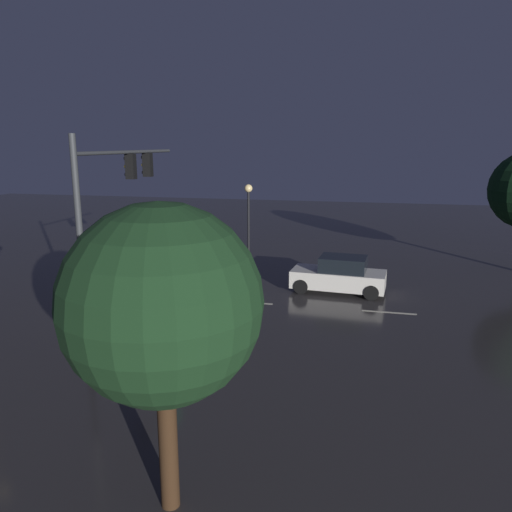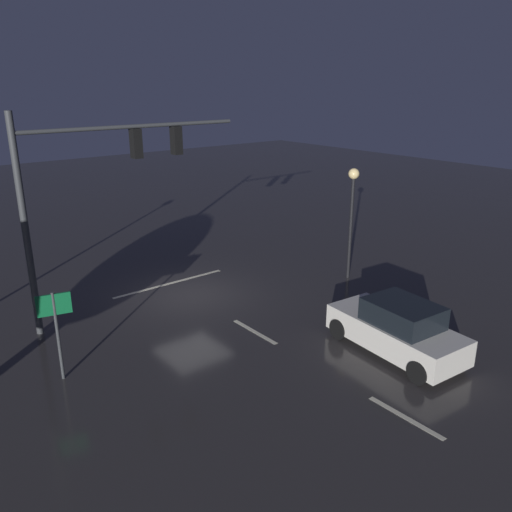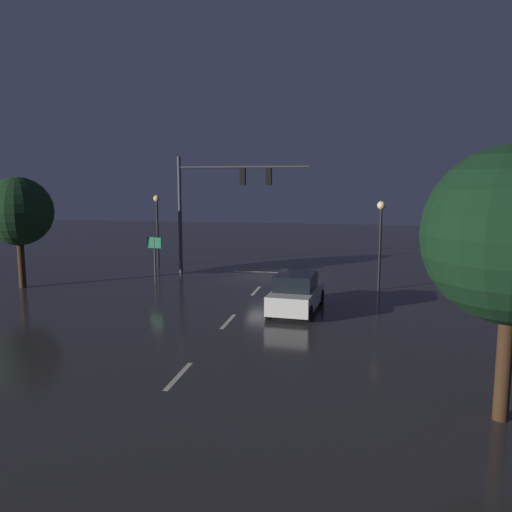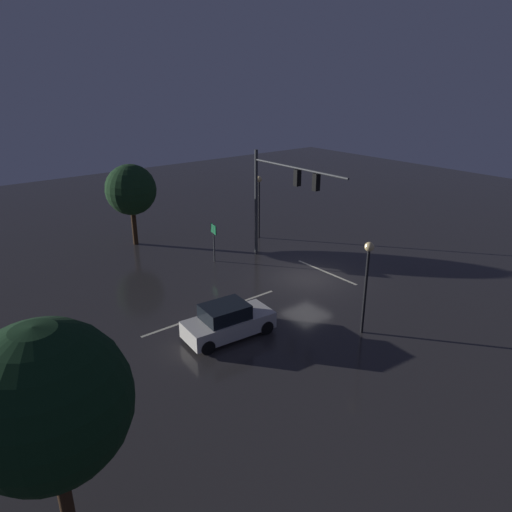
% 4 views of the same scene
% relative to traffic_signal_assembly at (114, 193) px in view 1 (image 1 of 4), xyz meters
% --- Properties ---
extents(ground_plane, '(80.00, 80.00, 0.00)m').
position_rel_traffic_signal_assembly_xyz_m(ground_plane, '(-3.11, 0.43, -4.99)').
color(ground_plane, '#2D2B2B').
extents(traffic_signal_assembly, '(8.00, 0.47, 7.14)m').
position_rel_traffic_signal_assembly_xyz_m(traffic_signal_assembly, '(0.00, 0.00, 0.00)').
color(traffic_signal_assembly, '#383A3D').
rests_on(traffic_signal_assembly, ground_plane).
extents(lane_dash_far, '(0.16, 2.20, 0.01)m').
position_rel_traffic_signal_assembly_xyz_m(lane_dash_far, '(-3.11, 4.43, -4.98)').
color(lane_dash_far, beige).
rests_on(lane_dash_far, ground_plane).
extents(lane_dash_mid, '(0.16, 2.20, 0.01)m').
position_rel_traffic_signal_assembly_xyz_m(lane_dash_mid, '(-3.11, 10.43, -4.98)').
color(lane_dash_mid, beige).
rests_on(lane_dash_mid, ground_plane).
extents(stop_bar, '(5.00, 0.16, 0.01)m').
position_rel_traffic_signal_assembly_xyz_m(stop_bar, '(-3.11, -1.19, -4.98)').
color(stop_bar, beige).
rests_on(stop_bar, ground_plane).
extents(car_approaching, '(2.22, 4.49, 1.70)m').
position_rel_traffic_signal_assembly_xyz_m(car_approaching, '(-5.63, 8.22, -4.19)').
color(car_approaching, silver).
rests_on(car_approaching, ground_plane).
extents(street_lamp_left_kerb, '(0.44, 0.44, 4.65)m').
position_rel_traffic_signal_assembly_xyz_m(street_lamp_left_kerb, '(-9.39, 2.95, -1.70)').
color(street_lamp_left_kerb, black).
rests_on(street_lamp_left_kerb, ground_plane).
extents(route_sign, '(0.89, 0.27, 2.61)m').
position_rel_traffic_signal_assembly_xyz_m(route_sign, '(2.87, 3.28, -3.11)').
color(route_sign, '#383A3D').
rests_on(route_sign, ground_plane).
extents(tree_right_near, '(3.60, 3.60, 5.88)m').
position_rel_traffic_signal_assembly_xyz_m(tree_right_near, '(9.34, 5.90, -0.93)').
color(tree_right_near, '#382314').
rests_on(tree_right_near, ground_plane).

